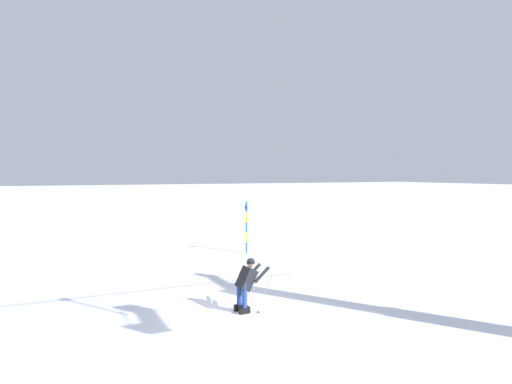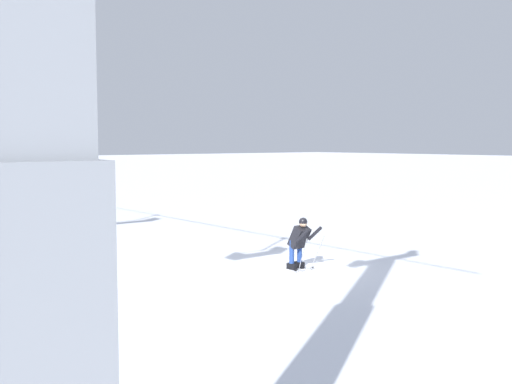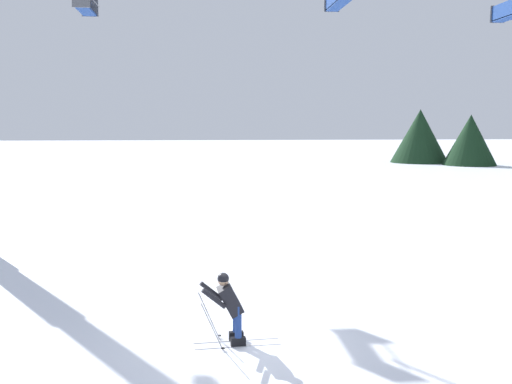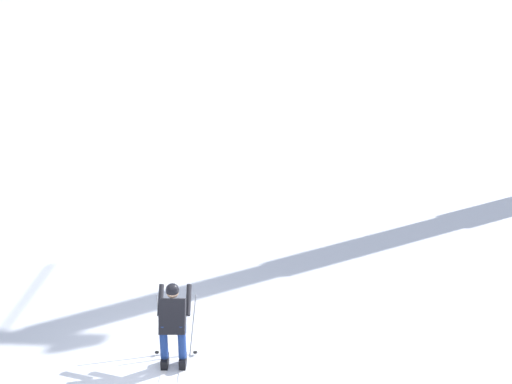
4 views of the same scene
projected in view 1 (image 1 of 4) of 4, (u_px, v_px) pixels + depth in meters
ground_plane at (234, 315)px, 11.06m from camera, size 260.00×260.00×0.00m
skier_carving_main at (247, 282)px, 11.27m from camera, size 1.67×0.73×1.49m
trail_marker_pole at (246, 225)px, 19.70m from camera, size 0.07×0.28×2.30m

